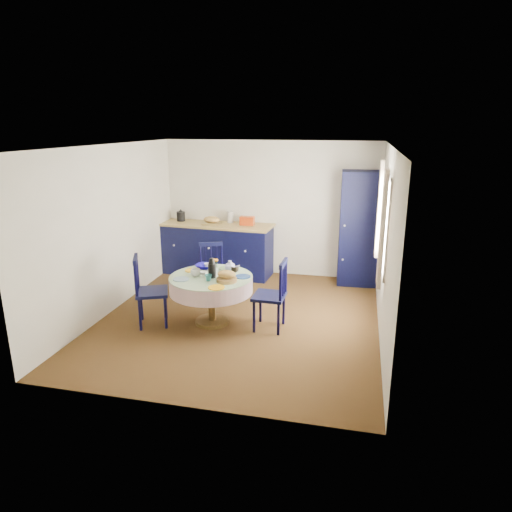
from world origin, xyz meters
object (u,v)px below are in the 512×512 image
(chair_far, at_px, (212,272))
(kitchen_counter, at_px, (215,248))
(pantry_cabinet, at_px, (360,229))
(chair_left, at_px, (149,290))
(mug_c, at_px, (235,269))
(mug_d, at_px, (207,266))
(mug_b, at_px, (208,278))
(dining_table, at_px, (212,284))
(cobalt_bowl, at_px, (204,266))
(mug_a, at_px, (195,273))
(chair_right, at_px, (272,295))

(chair_far, bearing_deg, kitchen_counter, 82.46)
(pantry_cabinet, distance_m, chair_far, 2.72)
(chair_left, height_order, mug_c, chair_left)
(kitchen_counter, distance_m, mug_d, 1.95)
(kitchen_counter, height_order, pantry_cabinet, pantry_cabinet)
(chair_left, bearing_deg, mug_b, -110.19)
(dining_table, xyz_separation_m, cobalt_bowl, (-0.22, 0.33, 0.15))
(chair_far, bearing_deg, pantry_cabinet, 8.22)
(mug_a, bearing_deg, chair_far, 93.16)
(kitchen_counter, xyz_separation_m, mug_d, (0.48, -1.87, 0.25))
(chair_left, distance_m, chair_far, 1.23)
(chair_right, distance_m, mug_c, 0.70)
(kitchen_counter, height_order, mug_d, kitchen_counter)
(pantry_cabinet, height_order, chair_right, pantry_cabinet)
(pantry_cabinet, relative_size, chair_far, 2.13)
(chair_left, relative_size, mug_a, 7.44)
(chair_right, bearing_deg, dining_table, -87.72)
(dining_table, height_order, mug_c, dining_table)
(mug_a, height_order, mug_d, mug_a)
(mug_d, bearing_deg, chair_left, -140.45)
(kitchen_counter, xyz_separation_m, mug_c, (0.93, -1.93, 0.25))
(chair_far, height_order, mug_a, chair_far)
(chair_left, bearing_deg, kitchen_counter, -28.28)
(mug_c, bearing_deg, chair_left, -156.00)
(pantry_cabinet, xyz_separation_m, chair_far, (-2.28, -1.40, -0.53))
(chair_right, height_order, mug_c, chair_right)
(pantry_cabinet, relative_size, mug_d, 22.45)
(pantry_cabinet, distance_m, mug_a, 3.20)
(chair_far, bearing_deg, chair_right, -59.21)
(mug_d, bearing_deg, chair_far, 100.66)
(mug_d, bearing_deg, mug_b, -69.43)
(pantry_cabinet, relative_size, chair_right, 2.00)
(dining_table, relative_size, chair_right, 1.17)
(chair_far, distance_m, mug_c, 0.84)
(pantry_cabinet, bearing_deg, chair_far, -151.82)
(mug_c, distance_m, mug_d, 0.45)
(mug_b, relative_size, cobalt_bowl, 0.37)
(pantry_cabinet, bearing_deg, kitchen_counter, 177.52)
(kitchen_counter, relative_size, chair_left, 2.19)
(kitchen_counter, xyz_separation_m, chair_right, (1.53, -2.19, 0.01))
(cobalt_bowl, bearing_deg, mug_b, -65.62)
(pantry_cabinet, xyz_separation_m, cobalt_bowl, (-2.22, -1.90, -0.26))
(dining_table, xyz_separation_m, chair_right, (0.87, 0.01, -0.08))
(chair_far, bearing_deg, cobalt_bowl, -107.37)
(chair_right, xyz_separation_m, mug_a, (-1.10, -0.05, 0.26))
(cobalt_bowl, bearing_deg, pantry_cabinet, 40.52)
(mug_d, height_order, cobalt_bowl, mug_d)
(chair_left, height_order, chair_far, chair_left)
(pantry_cabinet, xyz_separation_m, mug_d, (-2.18, -1.91, -0.25))
(chair_left, xyz_separation_m, chair_far, (0.59, 1.08, -0.04))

